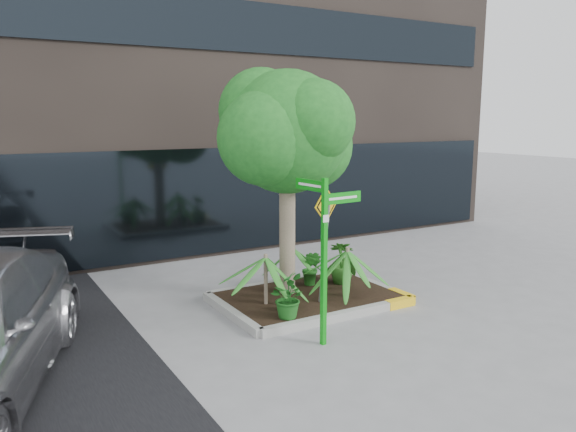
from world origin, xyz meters
TOP-DOWN VIEW (x-y plane):
  - ground at (0.00, 0.00)m, footprint 80.00×80.00m
  - planter at (0.23, 0.27)m, footprint 3.35×2.36m
  - tree at (-0.07, 0.63)m, footprint 2.89×2.57m
  - palm_front at (0.77, -0.14)m, footprint 1.04×1.04m
  - palm_left at (-0.74, 0.24)m, footprint 1.03×1.03m
  - palm_back at (0.38, 1.14)m, footprint 0.83×0.83m
  - shrub_a at (-0.77, -0.55)m, footprint 0.84×0.84m
  - shrub_b at (1.18, 0.59)m, footprint 0.67×0.67m
  - shrub_c at (-0.58, -0.29)m, footprint 0.53×0.53m
  - shrub_d at (0.57, 0.76)m, footprint 0.52×0.52m
  - street_sign_post at (-0.64, -1.45)m, footprint 0.77×0.75m
  - cattle_sign at (0.17, -0.28)m, footprint 0.61×0.26m

SIDE VIEW (x-z plane):
  - ground at x=0.00m, z-range 0.00..0.00m
  - planter at x=0.23m, z-range 0.03..0.18m
  - shrub_a at x=-0.77m, z-range 0.15..0.84m
  - shrub_d at x=0.57m, z-range 0.15..0.85m
  - shrub_c at x=-0.58m, z-range 0.15..0.88m
  - shrub_b at x=1.18m, z-range 0.15..1.00m
  - palm_back at x=0.38m, z-range 0.38..1.31m
  - palm_left at x=-0.74m, z-range 0.43..1.57m
  - palm_front at x=0.77m, z-range 0.44..1.59m
  - cattle_sign at x=0.17m, z-range 0.52..2.62m
  - street_sign_post at x=-0.64m, z-range 0.30..2.87m
  - tree at x=-0.07m, z-range 1.00..5.34m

